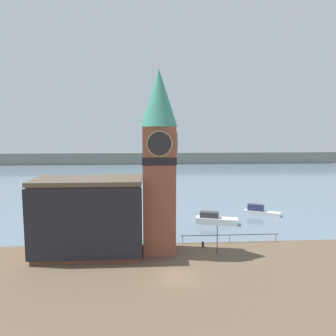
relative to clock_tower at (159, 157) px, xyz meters
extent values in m
plane|color=brown|center=(1.60, -7.33, -11.94)|extent=(160.00, 160.00, 0.00)
cube|color=slate|center=(1.60, 62.91, -11.95)|extent=(160.00, 120.00, 0.00)
cube|color=gray|center=(1.60, 102.91, -9.44)|extent=(180.00, 3.00, 5.00)
cube|color=#333338|center=(9.66, 2.66, -10.89)|extent=(13.42, 0.08, 0.08)
cylinder|color=#333338|center=(3.25, 2.66, -11.42)|extent=(0.07, 0.07, 1.05)
cylinder|color=#333338|center=(9.66, 2.66, -11.42)|extent=(0.07, 0.07, 1.05)
cylinder|color=#333338|center=(16.06, 2.66, -11.42)|extent=(0.07, 0.07, 1.05)
cube|color=brown|center=(-0.01, 0.01, -4.15)|extent=(3.91, 3.91, 15.60)
cube|color=black|center=(-0.01, 0.01, -0.39)|extent=(4.03, 4.03, 0.90)
cylinder|color=tan|center=(-0.01, -2.01, 1.68)|extent=(3.01, 0.12, 3.01)
cylinder|color=#232328|center=(-0.01, -2.09, 1.68)|extent=(2.74, 0.12, 2.74)
cylinder|color=tan|center=(2.01, 0.01, 1.68)|extent=(0.12, 3.01, 3.01)
cylinder|color=#232328|center=(2.09, 0.01, 1.68)|extent=(0.12, 2.74, 2.74)
cone|color=teal|center=(-0.01, 0.01, 7.10)|extent=(4.50, 4.50, 6.88)
cube|color=brown|center=(-8.57, -0.39, -7.47)|extent=(12.54, 6.01, 8.94)
cube|color=brown|center=(-8.57, -0.39, -2.75)|extent=(12.94, 6.41, 0.50)
cube|color=#232328|center=(-8.57, -3.55, -7.29)|extent=(13.04, 0.30, 8.23)
cube|color=silver|center=(9.73, 11.49, -11.45)|extent=(6.97, 3.69, 0.99)
cube|color=#38383D|center=(8.57, 11.82, -10.49)|extent=(3.21, 2.11, 0.93)
cube|color=silver|center=(19.04, 16.52, -11.62)|extent=(6.30, 4.18, 0.65)
cube|color=navy|center=(18.02, 17.04, -10.72)|extent=(2.95, 2.17, 1.15)
cylinder|color=black|center=(5.74, 1.20, -11.66)|extent=(0.30, 0.30, 0.58)
sphere|color=black|center=(5.74, 1.20, -11.37)|extent=(0.32, 0.32, 0.32)
cylinder|color=#2D2D33|center=(7.11, -1.13, -10.29)|extent=(0.10, 0.10, 3.30)
sphere|color=silver|center=(7.11, -1.13, -8.55)|extent=(0.32, 0.32, 0.32)
camera|label=1|loc=(-1.33, -39.63, 3.40)|focal=35.00mm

